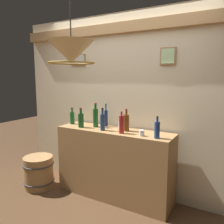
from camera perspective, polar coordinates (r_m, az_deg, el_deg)
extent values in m
cube|color=beige|center=(3.28, 3.05, 1.83)|extent=(3.48, 0.08, 2.52)
cube|color=#9E7547|center=(3.26, 2.70, 20.23)|extent=(3.48, 0.10, 0.14)
cube|color=#9E7547|center=(3.63, -8.34, 12.68)|extent=(0.26, 0.03, 0.17)
cube|color=beige|center=(3.62, -8.50, 12.69)|extent=(0.23, 0.01, 0.14)
cube|color=#9E7547|center=(2.98, 13.79, 13.36)|extent=(0.19, 0.03, 0.21)
cube|color=#B5D49A|center=(2.97, 13.70, 13.39)|extent=(0.16, 0.01, 0.18)
cube|color=#9E7547|center=(3.22, 0.46, -12.75)|extent=(1.61, 0.44, 0.95)
cylinder|color=navy|center=(3.03, -2.36, -2.60)|extent=(0.06, 0.06, 0.21)
cylinder|color=navy|center=(3.01, -2.38, 0.08)|extent=(0.03, 0.03, 0.07)
cylinder|color=black|center=(3.00, -2.39, 0.89)|extent=(0.03, 0.03, 0.01)
cylinder|color=#1A4A21|center=(3.24, -7.73, -2.10)|extent=(0.08, 0.08, 0.19)
cylinder|color=#1A4A21|center=(3.22, -7.78, 0.20)|extent=(0.03, 0.03, 0.07)
cylinder|color=maroon|center=(3.22, -7.80, 0.93)|extent=(0.04, 0.04, 0.01)
cylinder|color=brown|center=(3.01, 3.56, -2.71)|extent=(0.08, 0.08, 0.21)
cylinder|color=brown|center=(2.98, 3.59, -0.07)|extent=(0.03, 0.03, 0.07)
cylinder|color=maroon|center=(2.98, 3.59, 0.66)|extent=(0.03, 0.03, 0.01)
cylinder|color=maroon|center=(2.88, 2.36, -3.13)|extent=(0.07, 0.07, 0.22)
cylinder|color=maroon|center=(2.85, 2.38, -0.51)|extent=(0.02, 0.02, 0.04)
cylinder|color=maroon|center=(2.85, 2.38, 0.02)|extent=(0.03, 0.03, 0.01)
cylinder|color=#195621|center=(3.24, -4.10, -1.46)|extent=(0.07, 0.07, 0.26)
cylinder|color=#195621|center=(3.22, -4.14, 1.43)|extent=(0.03, 0.03, 0.07)
cylinder|color=maroon|center=(3.21, -4.15, 2.16)|extent=(0.04, 0.04, 0.01)
cylinder|color=navy|center=(3.28, -1.51, -1.57)|extent=(0.05, 0.05, 0.23)
cylinder|color=navy|center=(3.26, -1.52, 1.12)|extent=(0.02, 0.02, 0.08)
cylinder|color=black|center=(3.25, -1.52, 1.93)|extent=(0.02, 0.02, 0.01)
cylinder|color=navy|center=(2.70, 11.13, -4.43)|extent=(0.06, 0.06, 0.19)
cylinder|color=navy|center=(2.68, 11.21, -1.87)|extent=(0.02, 0.02, 0.05)
cylinder|color=black|center=(2.67, 11.23, -1.20)|extent=(0.03, 0.03, 0.01)
cylinder|color=#185225|center=(3.49, -9.86, -1.48)|extent=(0.07, 0.07, 0.18)
cylinder|color=#185225|center=(3.47, -9.91, 0.42)|extent=(0.03, 0.03, 0.05)
cylinder|color=black|center=(3.47, -9.92, 0.96)|extent=(0.03, 0.03, 0.01)
cylinder|color=silver|center=(3.20, 2.24, -3.23)|extent=(0.07, 0.07, 0.08)
cylinder|color=silver|center=(2.79, 7.40, -5.19)|extent=(0.06, 0.06, 0.07)
cone|color=beige|center=(2.24, -10.11, 14.48)|extent=(0.43, 0.43, 0.21)
cylinder|color=black|center=(2.29, -10.33, 22.05)|extent=(0.01, 0.01, 0.40)
torus|color=#AD8433|center=(2.23, -10.04, 11.94)|extent=(0.44, 0.44, 0.02)
cylinder|color=#9E7547|center=(3.73, -17.77, -14.03)|extent=(0.43, 0.43, 0.48)
torus|color=#333338|center=(3.68, -17.87, -12.12)|extent=(0.46, 0.46, 0.02)
torus|color=#333338|center=(3.78, -17.67, -15.89)|extent=(0.46, 0.46, 0.02)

